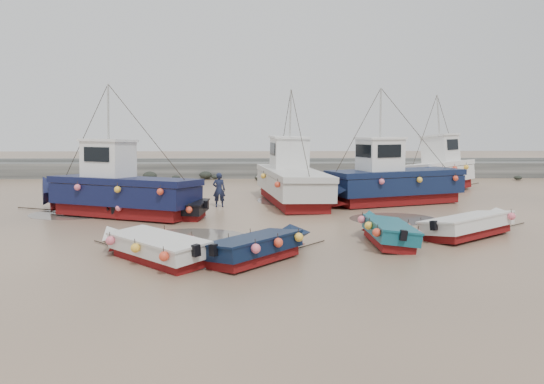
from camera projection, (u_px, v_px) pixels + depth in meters
The scene contains 16 objects.
ground at pixel (280, 235), 21.10m from camera, with size 120.00×120.00×0.00m, color tan.
seawall at pixel (271, 170), 42.81m from camera, with size 60.00×4.92×1.50m.
puddle_a at pixel (186, 239), 20.43m from camera, with size 4.97×4.97×0.01m, color #595148.
puddle_b at pixel (393, 219), 24.57m from camera, with size 4.06×4.06×0.01m, color #595148.
puddle_c at pixel (74, 214), 25.91m from camera, with size 4.28×4.28×0.01m, color #595148.
puddle_d at pixel (305, 200), 30.31m from camera, with size 5.57×5.57×0.01m, color #595148.
dinghy_0 at pixel (152, 244), 17.24m from camera, with size 4.86×4.78×1.43m.
dinghy_1 at pixel (262, 244), 17.19m from camera, with size 4.27×4.61×1.43m.
dinghy_2 at pixel (386, 228), 19.62m from camera, with size 1.97×5.36×1.43m.
dinghy_3 at pixel (474, 223), 20.85m from camera, with size 5.72×4.58×1.43m.
dinghy_4 at pixel (154, 207), 24.70m from camera, with size 6.58×2.64×1.43m.
cabin_boat_0 at pixel (114, 188), 25.23m from camera, with size 9.94×5.34×6.22m.
cabin_boat_1 at pixel (290, 179), 29.61m from camera, with size 4.16×11.24×6.22m.
cabin_boat_2 at pixel (385, 180), 28.78m from camera, with size 10.37×5.27×6.22m.
cabin_boat_3 at pixel (442, 169), 34.50m from camera, with size 7.44×7.04×6.22m.
person at pixel (219, 207), 28.03m from camera, with size 0.67×0.44×1.83m, color #171D36.
Camera 1 is at (-0.70, -20.67, 4.49)m, focal length 35.00 mm.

